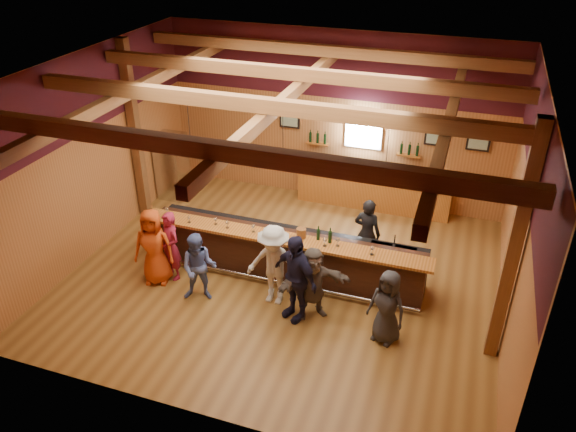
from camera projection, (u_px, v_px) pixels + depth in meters
The scene contains 27 objects.
room at pixel (284, 138), 10.76m from camera, with size 9.04×9.00×4.52m.
bar_counter at pixel (286, 252), 12.16m from camera, with size 6.30×1.07×1.11m.
back_bar_cabinet at pixel (373, 191), 14.79m from camera, with size 4.00×0.52×0.95m.
window at pixel (364, 130), 14.30m from camera, with size 0.95×0.09×0.95m.
framed_pictures at pixel (398, 132), 14.03m from camera, with size 5.35×0.05×0.45m.
wine_shelves at pixel (362, 147), 14.46m from camera, with size 3.00×0.18×0.30m.
pendant_lights at pixel (283, 163), 10.96m from camera, with size 4.24×0.24×1.37m.
stainless_fridge at pixel (172, 166), 15.14m from camera, with size 0.70×0.70×1.80m, color silver.
customer_orange at pixel (154, 247), 11.74m from camera, with size 0.84×0.55×1.72m, color #C04112.
customer_redvest at pixel (171, 246), 11.90m from camera, with size 0.57×0.38×1.57m, color maroon.
customer_denim at pixel (199, 268), 11.26m from camera, with size 0.74×0.57×1.51m, color #5467A9.
customer_white at pixel (274, 265), 11.11m from camera, with size 1.14×0.65×1.76m, color beige.
customer_navy at pixel (295, 278), 10.68m from camera, with size 1.09×0.45×1.86m, color #1C1B37.
customer_brown at pixel (313, 283), 10.79m from camera, with size 1.43×0.46×1.54m, color #584E46.
customer_dark at pixel (387, 307), 10.19m from camera, with size 0.74×0.48×1.51m, color #2A292C.
bartender at pixel (367, 233), 12.27m from camera, with size 0.60×0.40×1.66m, color black.
ice_bucket at pixel (301, 233), 11.54m from camera, with size 0.20×0.20×0.21m, color brown.
bottle_a at pixel (318, 234), 11.46m from camera, with size 0.07×0.07×0.32m.
bottle_b at pixel (330, 237), 11.35m from camera, with size 0.08×0.08×0.35m.
glass_a at pixel (167, 209), 12.36m from camera, with size 0.08×0.08×0.18m.
glass_b at pixel (189, 218), 12.06m from camera, with size 0.07×0.07×0.16m.
glass_c at pixel (215, 220), 11.99m from camera, with size 0.07×0.07×0.16m.
glass_d at pixel (227, 223), 11.86m from camera, with size 0.08×0.08×0.17m.
glass_e at pixel (253, 227), 11.72m from camera, with size 0.08×0.08×0.18m.
glass_f at pixel (325, 240), 11.24m from camera, with size 0.09×0.09×0.20m.
glass_g at pixel (338, 240), 11.24m from camera, with size 0.09×0.09×0.19m.
glass_h at pixel (372, 249), 10.96m from camera, with size 0.09×0.09×0.20m.
Camera 1 is at (3.34, -9.46, 7.25)m, focal length 35.00 mm.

